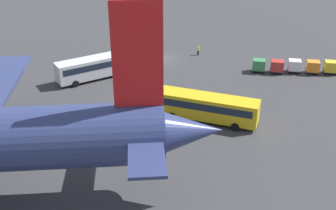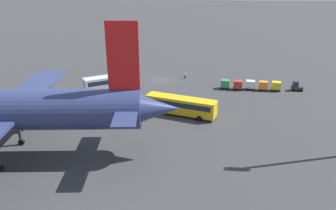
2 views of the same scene
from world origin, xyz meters
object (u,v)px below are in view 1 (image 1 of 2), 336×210
object	(u,v)px
shuttle_bus_near	(94,66)
shuttle_bus_far	(206,106)
cargo_cart_white	(294,65)
cargo_cart_red	(277,66)
cargo_cart_yellow	(331,67)
worker_person	(198,50)
cargo_cart_green	(259,65)
cargo_cart_orange	(313,66)

from	to	relation	value
shuttle_bus_near	shuttle_bus_far	xyz separation A→B (m)	(-16.65, 12.19, -0.01)
shuttle_bus_far	cargo_cart_white	world-z (taller)	shuttle_bus_far
cargo_cart_white	cargo_cart_red	size ratio (longest dim) A/B	1.00
shuttle_bus_far	cargo_cart_yellow	bearing A→B (deg)	-124.84
cargo_cart_yellow	worker_person	bearing A→B (deg)	-19.53
shuttle_bus_near	shuttle_bus_far	bearing A→B (deg)	109.46
shuttle_bus_far	cargo_cart_green	world-z (taller)	shuttle_bus_far
shuttle_bus_far	cargo_cart_orange	distance (m)	23.49
shuttle_bus_far	cargo_cart_white	bearing A→B (deg)	-115.11
worker_person	cargo_cart_orange	xyz separation A→B (m)	(-17.87, 7.39, 0.32)
shuttle_bus_far	cargo_cart_orange	size ratio (longest dim) A/B	6.01
shuttle_bus_near	cargo_cart_yellow	bearing A→B (deg)	151.54
shuttle_bus_near	cargo_cart_red	bearing A→B (deg)	152.99
cargo_cart_yellow	cargo_cart_white	distance (m)	5.59
cargo_cart_yellow	shuttle_bus_far	bearing A→B (deg)	38.53
shuttle_bus_near	shuttle_bus_far	world-z (taller)	shuttle_bus_near
cargo_cart_yellow	cargo_cart_red	world-z (taller)	same
cargo_cart_orange	shuttle_bus_far	bearing A→B (deg)	42.66
cargo_cart_yellow	cargo_cart_orange	xyz separation A→B (m)	(2.79, 0.06, 0.00)
cargo_cart_green	cargo_cart_yellow	bearing A→B (deg)	179.04
worker_person	cargo_cart_yellow	bearing A→B (deg)	160.47
cargo_cart_white	cargo_cart_red	distance (m)	2.82
cargo_cart_red	cargo_cart_green	xyz separation A→B (m)	(2.79, -0.32, 0.00)
cargo_cart_white	cargo_cart_green	distance (m)	5.58
cargo_cart_orange	cargo_cart_green	xyz separation A→B (m)	(8.38, -0.25, 0.00)
cargo_cart_red	cargo_cart_green	world-z (taller)	same
shuttle_bus_near	cargo_cart_yellow	world-z (taller)	shuttle_bus_near
shuttle_bus_near	cargo_cart_white	world-z (taller)	shuttle_bus_near
cargo_cart_red	shuttle_bus_far	bearing A→B (deg)	53.58
shuttle_bus_far	cargo_cart_green	bearing A→B (deg)	-102.18
worker_person	cargo_cart_green	world-z (taller)	cargo_cart_green
worker_person	cargo_cart_red	distance (m)	14.38
cargo_cart_orange	cargo_cart_red	world-z (taller)	same
cargo_cart_orange	cargo_cart_red	xyz separation A→B (m)	(5.58, 0.08, 0.00)
cargo_cart_yellow	cargo_cart_green	size ratio (longest dim) A/B	1.00
cargo_cart_orange	cargo_cart_white	xyz separation A→B (m)	(2.79, -0.31, 0.00)
shuttle_bus_far	cargo_cart_yellow	world-z (taller)	shuttle_bus_far
shuttle_bus_far	cargo_cart_yellow	xyz separation A→B (m)	(-20.06, -15.97, -0.80)
shuttle_bus_far	cargo_cart_white	distance (m)	21.75
cargo_cart_white	worker_person	bearing A→B (deg)	-25.15
worker_person	shuttle_bus_near	bearing A→B (deg)	34.69
cargo_cart_orange	cargo_cart_red	bearing A→B (deg)	0.80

